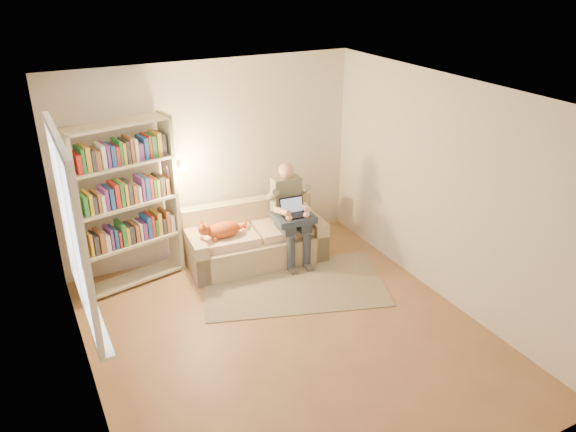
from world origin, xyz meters
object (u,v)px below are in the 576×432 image
sofa (254,241)px  person (290,208)px  cat (224,229)px  bookshelf (126,198)px  laptop (291,211)px

sofa → person: size_ratio=1.40×
cat → bookshelf: (-1.12, 0.24, 0.55)m
person → laptop: 0.12m
sofa → bookshelf: 1.79m
bookshelf → person: bearing=-21.7°
sofa → person: person is taller
person → cat: person is taller
sofa → cat: bearing=-165.3°
sofa → person: 0.66m
cat → bookshelf: size_ratio=0.33×
sofa → person: bearing=-17.6°
laptop → person: bearing=73.7°
person → laptop: (-0.04, -0.11, 0.01)m
bookshelf → cat: bearing=-24.2°
person → bookshelf: (-2.00, 0.34, 0.40)m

